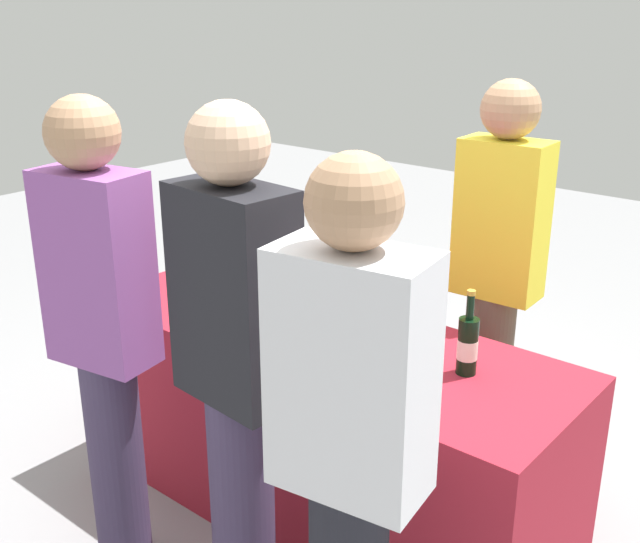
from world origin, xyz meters
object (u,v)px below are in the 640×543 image
object	(u,v)px
wine_bottle_2	(282,272)
menu_board	(312,307)
guest_0	(103,328)
wine_bottle_1	(247,265)
server_pouring	(497,268)
wine_bottle_5	(468,345)
guest_1	(237,364)
wine_bottle_4	(392,308)
wine_glass_2	(332,327)
wine_bottle_0	(204,260)
wine_glass_1	(294,316)
wine_bottle_3	(358,311)
wine_glass_0	(234,293)
guest_2	(350,454)
wine_glass_3	(361,350)

from	to	relation	value
wine_bottle_2	menu_board	world-z (taller)	wine_bottle_2
guest_0	menu_board	size ratio (longest dim) A/B	2.10
wine_bottle_1	server_pouring	bearing A→B (deg)	28.78
wine_bottle_5	menu_board	world-z (taller)	wine_bottle_5
wine_bottle_1	server_pouring	distance (m)	1.06
server_pouring	guest_1	xyz separation A→B (m)	(-0.19, -1.30, 0.01)
wine_bottle_4	wine_glass_2	distance (m)	0.26
wine_bottle_0	wine_glass_1	size ratio (longest dim) A/B	2.29
wine_bottle_2	guest_0	bearing A→B (deg)	-87.73
wine_bottle_2	menu_board	bearing A→B (deg)	121.32
wine_bottle_1	server_pouring	xyz separation A→B (m)	(0.93, 0.51, 0.06)
server_pouring	wine_bottle_2	bearing A→B (deg)	30.18
guest_0	menu_board	bearing A→B (deg)	95.81
wine_glass_2	wine_bottle_5	bearing A→B (deg)	19.00
wine_glass_2	guest_0	xyz separation A→B (m)	(-0.46, -0.64, 0.08)
wine_bottle_1	wine_bottle_5	bearing A→B (deg)	-4.54
wine_bottle_1	wine_glass_2	xyz separation A→B (m)	(0.67, -0.25, -0.02)
wine_bottle_1	guest_1	distance (m)	1.08
wine_glass_2	menu_board	bearing A→B (deg)	133.41
guest_0	guest_1	bearing A→B (deg)	0.69
wine_bottle_5	guest_1	bearing A→B (deg)	-119.54
wine_bottle_0	server_pouring	distance (m)	1.28
wine_bottle_3	wine_glass_0	world-z (taller)	wine_bottle_3
wine_bottle_1	guest_2	bearing A→B (deg)	-35.50
wine_bottle_4	wine_bottle_5	world-z (taller)	wine_bottle_4
wine_glass_2	wine_glass_3	size ratio (longest dim) A/B	0.98
wine_bottle_4	menu_board	bearing A→B (deg)	144.36
wine_bottle_0	guest_2	xyz separation A→B (m)	(1.47, -0.84, 0.03)
wine_bottle_2	wine_glass_1	xyz separation A→B (m)	(0.32, -0.29, -0.02)
wine_bottle_1	wine_bottle_4	bearing A→B (deg)	-0.17
wine_bottle_5	guest_0	xyz separation A→B (m)	(-0.92, -0.80, 0.07)
wine_bottle_2	server_pouring	distance (m)	0.90
server_pouring	guest_1	bearing A→B (deg)	79.26
wine_bottle_0	guest_0	distance (m)	0.93
wine_bottle_0	wine_bottle_2	world-z (taller)	wine_bottle_2
guest_0	guest_1	distance (m)	0.54
wine_bottle_3	guest_2	bearing A→B (deg)	-54.16
menu_board	wine_bottle_5	bearing A→B (deg)	-16.51
wine_bottle_1	wine_bottle_4	distance (m)	0.77
wine_bottle_3	wine_glass_1	xyz separation A→B (m)	(-0.18, -0.17, -0.02)
wine_glass_0	guest_2	size ratio (longest dim) A/B	0.08
wine_bottle_4	wine_glass_3	bearing A→B (deg)	-72.51
wine_glass_0	wine_glass_1	xyz separation A→B (m)	(0.35, -0.03, 0.00)
wine_glass_2	guest_2	bearing A→B (deg)	-47.99
wine_bottle_3	menu_board	distance (m)	1.33
wine_bottle_4	menu_board	xyz separation A→B (m)	(-1.02, 0.73, -0.50)
wine_glass_2	guest_0	bearing A→B (deg)	-125.84
wine_bottle_1	wine_glass_0	size ratio (longest dim) A/B	2.44
server_pouring	guest_2	size ratio (longest dim) A/B	1.01
wine_glass_1	wine_glass_3	world-z (taller)	wine_glass_3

